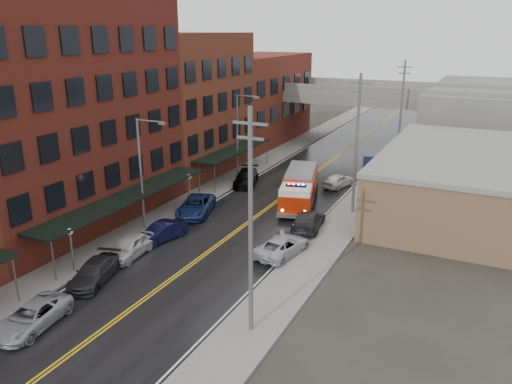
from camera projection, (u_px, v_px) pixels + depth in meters
The scene contains 31 objects.
road at pixel (254, 219), 42.45m from camera, with size 11.00×160.00×0.02m, color black.
sidewalk_left at pixel (182, 205), 45.46m from camera, with size 3.00×160.00×0.15m, color slate.
sidewalk_right at pixel (336, 232), 39.41m from camera, with size 3.00×160.00×0.15m, color slate.
curb_left at pixel (197, 208), 44.77m from camera, with size 0.30×160.00×0.15m, color gray.
curb_right at pixel (317, 229), 40.09m from camera, with size 0.30×160.00×0.15m, color gray.
brick_building_b at pixel (62, 114), 39.18m from camera, with size 9.00×20.00×18.00m, color #4C1914.
brick_building_c at pixel (187, 104), 54.61m from camera, with size 9.00×15.00×15.00m, color #5C2C1B.
brick_building_far at pixel (256, 99), 70.04m from camera, with size 9.00×20.00×12.00m, color maroon.
tan_building at pixel (468, 184), 43.60m from camera, with size 14.00×22.00×5.00m, color brown.
right_far_block at pixel (501, 117), 67.96m from camera, with size 18.00×30.00×8.00m, color slate.
awning_1 at pixel (127, 197), 38.64m from camera, with size 2.60×18.00×3.09m.
awning_2 at pixel (234, 150), 53.61m from camera, with size 2.60×13.00×3.09m.
globe_lamp_1 at pixel (71, 240), 32.42m from camera, with size 0.44×0.44×3.12m.
globe_lamp_2 at pixel (189, 183), 44.39m from camera, with size 0.44×0.44×3.12m.
street_lamp_1 at pixel (143, 168), 38.42m from camera, with size 2.64×0.22×9.00m.
street_lamp_2 at pixel (239, 131), 52.11m from camera, with size 2.64×0.22×9.00m.
utility_pole_0 at pixel (251, 221), 24.68m from camera, with size 1.80×0.24×12.00m.
utility_pole_1 at pixel (357, 143), 41.79m from camera, with size 1.80×0.24×12.00m.
utility_pole_2 at pixel (401, 110), 58.89m from camera, with size 1.80×0.24×12.00m.
overpass at pixel (357, 101), 67.96m from camera, with size 40.00×10.00×7.50m.
fire_truck at pixel (299, 188), 45.05m from camera, with size 5.16×9.08×3.16m.
parked_car_left_2 at pixel (32, 316), 26.81m from camera, with size 2.20×4.76×1.32m, color #9A9BA1.
parked_car_left_3 at pixel (94, 272), 31.66m from camera, with size 1.91×4.69×1.36m, color black.
parked_car_left_4 at pixel (130, 246), 35.26m from camera, with size 1.78×4.43×1.51m, color #B8B8B8.
parked_car_left_5 at pixel (161, 232), 37.85m from camera, with size 1.48×4.24×1.40m, color black.
parked_car_left_6 at pixel (196, 206), 43.27m from camera, with size 2.53×5.48×1.52m, color navy.
parked_car_left_7 at pixel (246, 178), 51.54m from camera, with size 2.12×5.21×1.51m, color black.
parked_car_right_0 at pixel (282, 246), 35.43m from camera, with size 2.32×5.02×1.40m, color #B2B6BB.
parked_car_right_1 at pixel (308, 221), 39.98m from camera, with size 2.09×5.15×1.50m, color #27272A.
parked_car_right_2 at pixel (339, 180), 50.73m from camera, with size 1.65×4.09×1.40m, color silver.
parked_car_right_3 at pixel (370, 162), 57.69m from camera, with size 1.54×4.42×1.46m, color black.
Camera 1 is at (17.47, -5.58, 15.38)m, focal length 35.00 mm.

